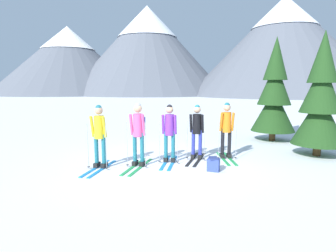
% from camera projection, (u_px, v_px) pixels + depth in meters
% --- Properties ---
extents(ground_plane, '(400.00, 400.00, 0.00)m').
position_uv_depth(ground_plane, '(163.00, 163.00, 8.40)').
color(ground_plane, white).
extents(skier_in_yellow, '(0.70, 1.72, 1.77)m').
position_uv_depth(skier_in_yellow, '(99.00, 134.00, 7.77)').
color(skier_in_yellow, '#1E84D1').
rests_on(skier_in_yellow, ground).
extents(skier_in_pink, '(0.79, 1.81, 1.82)m').
position_uv_depth(skier_in_pink, '(138.00, 130.00, 7.97)').
color(skier_in_pink, green).
rests_on(skier_in_pink, ground).
extents(skier_in_purple, '(0.61, 1.66, 1.74)m').
position_uv_depth(skier_in_purple, '(169.00, 131.00, 8.36)').
color(skier_in_purple, '#1E84D1').
rests_on(skier_in_purple, ground).
extents(skier_in_black, '(0.82, 1.72, 1.71)m').
position_uv_depth(skier_in_black, '(197.00, 130.00, 8.75)').
color(skier_in_black, black).
rests_on(skier_in_black, ground).
extents(skier_in_orange, '(0.61, 1.62, 1.77)m').
position_uv_depth(skier_in_orange, '(226.00, 128.00, 8.83)').
color(skier_in_orange, green).
rests_on(skier_in_orange, ground).
extents(pine_tree_near, '(1.77, 1.77, 4.26)m').
position_uv_depth(pine_tree_near, '(274.00, 94.00, 11.58)').
color(pine_tree_near, '#51381E').
rests_on(pine_tree_near, ground).
extents(pine_tree_mid, '(1.67, 1.67, 4.03)m').
position_uv_depth(pine_tree_mid, '(321.00, 100.00, 9.01)').
color(pine_tree_mid, '#51381E').
rests_on(pine_tree_mid, ground).
extents(backpack_on_snow_front, '(0.38, 0.34, 0.38)m').
position_uv_depth(backpack_on_snow_front, '(213.00, 164.00, 7.59)').
color(backpack_on_snow_front, '#384C99').
rests_on(backpack_on_snow_front, ground).
extents(mountain_ridge_distant, '(94.68, 53.48, 22.84)m').
position_uv_depth(mountain_ridge_distant, '(174.00, 51.00, 70.67)').
color(mountain_ridge_distant, slate).
rests_on(mountain_ridge_distant, ground).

